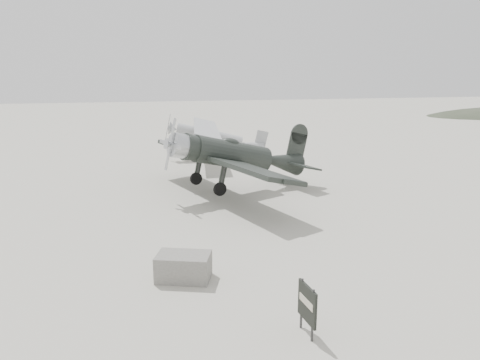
% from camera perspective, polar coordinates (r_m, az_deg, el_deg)
% --- Properties ---
extents(ground, '(160.00, 160.00, 0.00)m').
position_cam_1_polar(ground, '(18.44, -2.37, -7.26)').
color(ground, gray).
rests_on(ground, ground).
extents(lowwing_monoplane, '(8.62, 11.80, 3.83)m').
position_cam_1_polar(lowwing_monoplane, '(24.66, -0.26, 2.95)').
color(lowwing_monoplane, black).
rests_on(lowwing_monoplane, ground).
extents(highwing_monoplane, '(7.35, 10.33, 2.92)m').
position_cam_1_polar(highwing_monoplane, '(34.36, -3.28, 5.57)').
color(highwing_monoplane, '#9DA0A2').
rests_on(highwing_monoplane, ground).
extents(equipment_block, '(1.91, 1.52, 0.83)m').
position_cam_1_polar(equipment_block, '(15.11, -6.90, -10.47)').
color(equipment_block, '#64635D').
rests_on(equipment_block, ground).
extents(sign_board, '(0.15, 0.95, 1.37)m').
position_cam_1_polar(sign_board, '(12.10, 8.19, -14.80)').
color(sign_board, '#333333').
rests_on(sign_board, ground).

